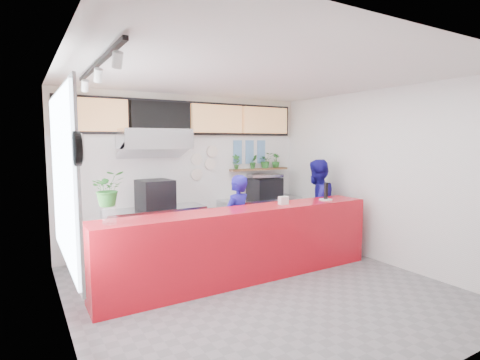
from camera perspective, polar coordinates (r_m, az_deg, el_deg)
name	(u,v)px	position (r m, az deg, el deg)	size (l,w,h in m)	color
floor	(259,288)	(5.63, 2.89, -16.10)	(5.00, 5.00, 0.00)	slate
ceiling	(260,75)	(5.29, 3.07, 15.62)	(5.00, 5.00, 0.00)	silver
wall_back	(189,172)	(7.45, -7.77, 1.21)	(5.00, 5.00, 0.00)	white
wall_left	(64,199)	(4.39, -25.30, -2.64)	(5.00, 5.00, 0.00)	white
wall_right	(379,176)	(6.95, 20.38, 0.54)	(5.00, 5.00, 0.00)	white
service_counter	(244,244)	(5.77, 0.68, -9.76)	(4.50, 0.60, 1.10)	red
cream_band	(188,116)	(7.43, -7.87, 9.69)	(5.00, 0.02, 0.80)	beige
prep_bench	(156,232)	(7.06, -12.73, -7.79)	(1.80, 0.60, 0.90)	#B2B5BA
panini_oven	(155,194)	(6.93, -12.81, -2.10)	(0.57, 0.57, 0.51)	black
extraction_hood	(154,139)	(6.81, -12.93, 6.14)	(1.20, 0.70, 0.35)	#B2B5BA
hood_lip	(155,150)	(6.82, -12.89, 4.46)	(1.20, 0.70, 0.08)	#B2B5BA
right_bench	(260,219)	(8.05, 3.12, -5.95)	(1.80, 0.60, 0.90)	#B2B5BA
espresso_machine	(265,188)	(8.00, 3.78, -1.22)	(0.66, 0.47, 0.42)	black
espresso_tray	(265,175)	(7.97, 3.80, 0.70)	(0.67, 0.47, 0.06)	#A9AAB0
herb_shelf	(259,169)	(8.12, 2.96, 1.65)	(1.40, 0.18, 0.04)	brown
menu_board_far_left	(94,115)	(6.82, -21.33, 9.25)	(1.10, 0.10, 0.55)	tan
menu_board_mid_left	(161,117)	(7.11, -11.95, 9.38)	(1.10, 0.10, 0.55)	black
menu_board_mid_right	(217,119)	(7.57, -3.50, 9.28)	(1.10, 0.10, 0.55)	tan
menu_board_far_right	(265,120)	(8.16, 3.84, 9.04)	(1.10, 0.10, 0.55)	tan
soffit	(189,118)	(7.40, -7.77, 9.31)	(4.80, 0.04, 0.65)	black
window_pane	(63,178)	(4.67, -25.40, 0.31)	(0.04, 2.20, 1.90)	silver
window_frame	(65,178)	(4.67, -25.15, 0.32)	(0.03, 2.30, 2.00)	#B2B5BA
wall_clock_rim	(77,149)	(3.46, -23.58, 4.40)	(0.30, 0.30, 0.05)	black
wall_clock_face	(81,149)	(3.46, -23.09, 4.42)	(0.26, 0.26, 0.02)	white
track_rail	(98,64)	(4.48, -20.85, 16.21)	(0.05, 2.40, 0.04)	black
dec_plate_a	(196,159)	(7.46, -6.65, 3.15)	(0.24, 0.24, 0.03)	silver
dec_plate_b	(210,164)	(7.60, -4.57, 2.47)	(0.24, 0.24, 0.03)	silver
dec_plate_c	(197,174)	(7.48, -6.62, 0.86)	(0.24, 0.24, 0.03)	silver
dec_plate_d	(212,151)	(7.61, -4.25, 4.36)	(0.24, 0.24, 0.03)	silver
photo_frame_a	(238,146)	(7.90, -0.38, 5.16)	(0.20, 0.02, 0.25)	#598CBF
photo_frame_b	(250,146)	(8.06, 1.47, 5.18)	(0.20, 0.02, 0.25)	#598CBF
photo_frame_c	(261,146)	(8.22, 3.25, 5.19)	(0.20, 0.02, 0.25)	#598CBF
photo_frame_d	(238,158)	(7.91, -0.38, 3.35)	(0.20, 0.02, 0.25)	#598CBF
photo_frame_e	(250,158)	(8.06, 1.47, 3.40)	(0.20, 0.02, 0.25)	#598CBF
photo_frame_f	(261,157)	(8.23, 3.24, 3.45)	(0.20, 0.02, 0.25)	#598CBF
staff_center	(237,222)	(6.20, -0.49, -6.43)	(0.57, 0.37, 1.56)	navy
staff_right	(316,205)	(7.32, 11.55, -3.83)	(0.86, 0.67, 1.76)	navy
herb_a	(236,162)	(7.80, -0.58, 2.79)	(0.17, 0.11, 0.32)	#226021
herb_b	(253,162)	(8.03, 2.07, 2.80)	(0.16, 0.13, 0.30)	#226021
herb_c	(265,160)	(8.20, 3.91, 3.00)	(0.30, 0.26, 0.34)	#226021
herb_d	(276,161)	(8.36, 5.48, 2.97)	(0.18, 0.16, 0.31)	#226021
glass_vase	(109,215)	(4.87, -19.30, -5.12)	(0.17, 0.17, 0.21)	silver
basil_vase	(108,189)	(4.82, -19.44, -1.23)	(0.39, 0.34, 0.44)	#226021
napkin_holder	(283,200)	(6.03, 6.63, -3.11)	(0.15, 0.09, 0.13)	silver
white_plate	(326,200)	(6.61, 12.93, -2.92)	(0.22, 0.22, 0.02)	silver
pepper_mill	(326,191)	(6.59, 12.96, -1.65)	(0.07, 0.07, 0.28)	black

